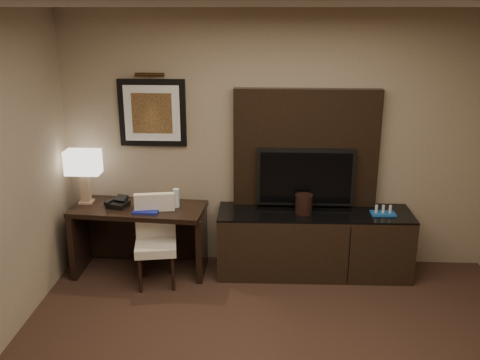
# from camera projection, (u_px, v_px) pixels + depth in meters

# --- Properties ---
(ceiling) EXTENTS (4.50, 5.00, 0.01)m
(ceiling) POSITION_uv_depth(u_px,v_px,m) (289.00, 6.00, 2.81)
(ceiling) COLOR silver
(ceiling) RESTS_ON wall_back
(wall_back) EXTENTS (4.50, 0.01, 2.70)m
(wall_back) POSITION_uv_depth(u_px,v_px,m) (277.00, 142.00, 5.61)
(wall_back) COLOR gray
(wall_back) RESTS_ON floor
(desk) EXTENTS (1.41, 0.69, 0.73)m
(desk) POSITION_uv_depth(u_px,v_px,m) (140.00, 239.00, 5.64)
(desk) COLOR black
(desk) RESTS_ON floor
(credenza) EXTENTS (2.00, 0.58, 0.69)m
(credenza) POSITION_uv_depth(u_px,v_px,m) (313.00, 242.00, 5.61)
(credenza) COLOR black
(credenza) RESTS_ON floor
(tv_wall_panel) EXTENTS (1.50, 0.12, 1.30)m
(tv_wall_panel) POSITION_uv_depth(u_px,v_px,m) (306.00, 151.00, 5.56)
(tv_wall_panel) COLOR black
(tv_wall_panel) RESTS_ON wall_back
(tv) EXTENTS (1.00, 0.08, 0.60)m
(tv) POSITION_uv_depth(u_px,v_px,m) (305.00, 177.00, 5.54)
(tv) COLOR black
(tv) RESTS_ON tv_wall_panel
(artwork) EXTENTS (0.70, 0.04, 0.70)m
(artwork) POSITION_uv_depth(u_px,v_px,m) (152.00, 113.00, 5.55)
(artwork) COLOR black
(artwork) RESTS_ON wall_back
(picture_light) EXTENTS (0.04, 0.04, 0.30)m
(picture_light) POSITION_uv_depth(u_px,v_px,m) (150.00, 74.00, 5.40)
(picture_light) COLOR #422C15
(picture_light) RESTS_ON wall_back
(desk_chair) EXTENTS (0.48, 0.53, 0.84)m
(desk_chair) POSITION_uv_depth(u_px,v_px,m) (156.00, 246.00, 5.35)
(desk_chair) COLOR beige
(desk_chair) RESTS_ON floor
(table_lamp) EXTENTS (0.37, 0.27, 0.53)m
(table_lamp) POSITION_uv_depth(u_px,v_px,m) (85.00, 179.00, 5.56)
(table_lamp) COLOR tan
(table_lamp) RESTS_ON desk
(desk_phone) EXTENTS (0.24, 0.22, 0.10)m
(desk_phone) POSITION_uv_depth(u_px,v_px,m) (118.00, 202.00, 5.51)
(desk_phone) COLOR black
(desk_phone) RESTS_ON desk
(blue_folder) EXTENTS (0.26, 0.34, 0.02)m
(blue_folder) POSITION_uv_depth(u_px,v_px,m) (148.00, 208.00, 5.47)
(blue_folder) COLOR #172198
(blue_folder) RESTS_ON desk
(book) EXTENTS (0.17, 0.09, 0.23)m
(book) POSITION_uv_depth(u_px,v_px,m) (147.00, 197.00, 5.46)
(book) COLOR tan
(book) RESTS_ON desk
(water_bottle) EXTENTS (0.07, 0.07, 0.20)m
(water_bottle) POSITION_uv_depth(u_px,v_px,m) (176.00, 198.00, 5.49)
(water_bottle) COLOR silver
(water_bottle) RESTS_ON desk
(ice_bucket) EXTENTS (0.19, 0.19, 0.20)m
(ice_bucket) POSITION_uv_depth(u_px,v_px,m) (304.00, 204.00, 5.45)
(ice_bucket) COLOR black
(ice_bucket) RESTS_ON credenza
(minibar_tray) EXTENTS (0.25, 0.15, 0.09)m
(minibar_tray) POSITION_uv_depth(u_px,v_px,m) (383.00, 210.00, 5.43)
(minibar_tray) COLOR #1852A0
(minibar_tray) RESTS_ON credenza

